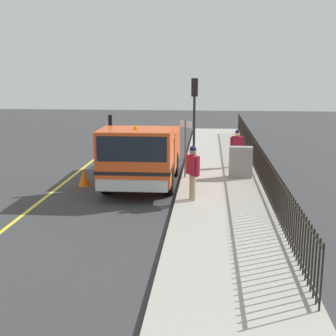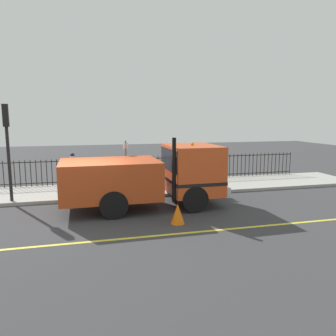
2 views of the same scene
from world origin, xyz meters
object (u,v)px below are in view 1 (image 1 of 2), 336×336
at_px(street_sign, 185,141).
at_px(traffic_cone, 84,177).
at_px(work_truck, 142,151).
at_px(pedestrian_distant, 237,144).
at_px(traffic_light_near, 194,101).
at_px(utility_cabinet, 241,162).
at_px(worker_standing, 193,167).

bearing_deg(street_sign, traffic_cone, -162.52).
height_order(work_truck, traffic_cone, work_truck).
bearing_deg(street_sign, pedestrian_distant, 45.95).
bearing_deg(traffic_light_near, street_sign, 80.47).
relative_size(work_truck, utility_cabinet, 4.97).
distance_m(work_truck, utility_cabinet, 3.90).
height_order(pedestrian_distant, traffic_cone, pedestrian_distant).
bearing_deg(traffic_cone, street_sign, 17.48).
bearing_deg(worker_standing, pedestrian_distant, -49.44).
xyz_separation_m(worker_standing, utility_cabinet, (1.75, 3.31, -0.48)).
xyz_separation_m(worker_standing, traffic_cone, (-4.11, 1.93, -0.89)).
distance_m(work_truck, street_sign, 1.80).
xyz_separation_m(traffic_cone, street_sign, (3.71, 1.17, 1.24)).
height_order(pedestrian_distant, traffic_light_near, traffic_light_near).
xyz_separation_m(utility_cabinet, traffic_cone, (-5.86, -1.38, -0.42)).
bearing_deg(pedestrian_distant, worker_standing, -115.09).
bearing_deg(traffic_light_near, utility_cabinet, 107.59).
distance_m(traffic_cone, street_sign, 4.08).
distance_m(work_truck, traffic_cone, 2.37).
height_order(utility_cabinet, traffic_cone, utility_cabinet).
height_order(pedestrian_distant, utility_cabinet, pedestrian_distant).
height_order(worker_standing, traffic_cone, worker_standing).
relative_size(work_truck, pedestrian_distant, 3.74).
bearing_deg(utility_cabinet, work_truck, -164.01).
bearing_deg(worker_standing, street_sign, -24.07).
height_order(traffic_light_near, traffic_cone, traffic_light_near).
bearing_deg(traffic_cone, traffic_light_near, 55.38).
relative_size(worker_standing, pedestrian_distant, 1.10).
xyz_separation_m(work_truck, traffic_cone, (-2.15, -0.31, -0.97)).
xyz_separation_m(work_truck, utility_cabinet, (3.71, 1.06, -0.55)).
height_order(utility_cabinet, street_sign, street_sign).
height_order(work_truck, utility_cabinet, work_truck).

